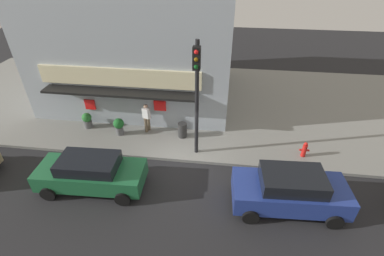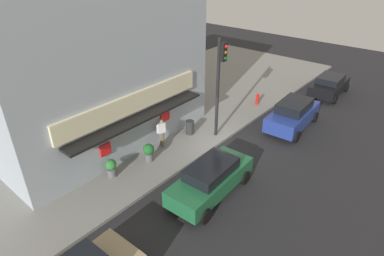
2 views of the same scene
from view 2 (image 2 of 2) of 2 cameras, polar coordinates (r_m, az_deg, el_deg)
The scene contains 12 objects.
ground_plane at distance 18.16m, azimuth 4.72°, elevation -3.11°, with size 53.02×53.02×0.00m, color #232326.
sidewalk at distance 21.71m, azimuth -8.35°, elevation 2.61°, with size 35.34×12.16×0.15m, color gray.
corner_building at distance 18.91m, azimuth -19.23°, elevation 10.75°, with size 11.31×9.43×8.10m.
traffic_light at distance 17.33m, azimuth 4.90°, elevation 8.99°, with size 0.32×0.58×5.60m.
fire_hydrant at distance 22.87m, azimuth 11.44°, elevation 5.05°, with size 0.46×0.22×0.81m.
trash_can at distance 18.74m, azimuth -0.38°, elevation 0.12°, with size 0.48×0.48×0.83m, color #2D2D2D.
pedestrian at distance 17.41m, azimuth -5.40°, elevation -0.58°, with size 0.53×0.43×1.67m.
potted_plant_by_doorway at distance 15.79m, azimuth -14.05°, elevation -6.74°, with size 0.52×0.52×0.89m.
potted_plant_by_window at distance 16.46m, azimuth -7.64°, elevation -4.12°, with size 0.57×0.57×0.96m.
parked_car_green at distance 14.36m, azimuth 3.35°, elevation -8.87°, with size 4.53×2.07×1.58m.
parked_car_blue at distance 20.50m, azimuth 17.37°, elevation 2.37°, with size 4.48×2.23×1.73m.
parked_car_black at distance 26.32m, azimuth 23.06°, elevation 7.02°, with size 4.13×2.18×1.46m.
Camera 2 is at (-12.65, -8.75, 9.64)m, focal length 30.26 mm.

